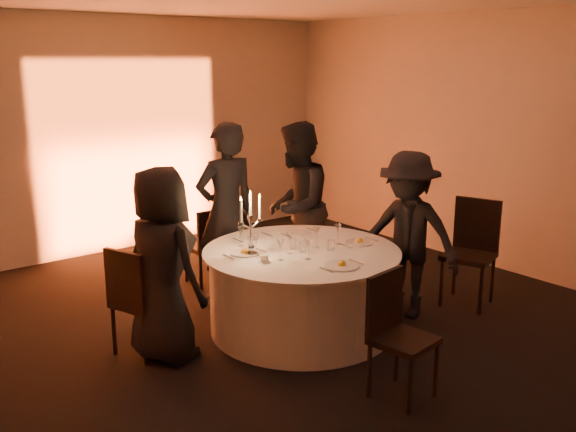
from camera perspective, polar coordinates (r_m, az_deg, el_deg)
floor at (r=6.09m, az=1.19°, el=-9.99°), size 7.00×7.00×0.00m
wall_back at (r=8.61m, az=-13.93°, el=7.06°), size 7.00×0.00×7.00m
wall_right at (r=7.90m, az=18.34°, el=6.17°), size 0.00×7.00×7.00m
uplighter_fixture at (r=8.63m, az=-12.53°, el=-2.69°), size 0.25×0.12×0.10m
banquet_table at (r=5.95m, az=1.21°, el=-6.60°), size 1.80×1.80×0.77m
chair_left at (r=5.54m, az=-13.41°, el=-6.92°), size 0.53×0.53×0.95m
chair_back_left at (r=7.13m, az=-7.07°, el=-2.34°), size 0.38×0.39×0.87m
chair_back_right at (r=7.44m, az=1.10°, el=-1.65°), size 0.52×0.52×0.85m
chair_right at (r=6.80m, az=16.04°, el=-2.51°), size 0.59×0.59×1.07m
chair_front at (r=4.87m, az=9.54°, el=-9.78°), size 0.46×0.46×0.94m
guest_left at (r=5.36m, az=-11.10°, el=-4.29°), size 0.68×0.89×1.63m
guest_back_left at (r=6.63m, az=-5.51°, el=0.37°), size 0.70×0.48×1.85m
guest_back_right at (r=6.92m, az=0.77°, el=0.88°), size 1.12×1.08×1.81m
guest_right at (r=6.27m, az=10.58°, el=-1.68°), size 0.91×1.19×1.62m
plate_left at (r=5.71m, az=-3.90°, el=-3.22°), size 0.35×0.25×0.08m
plate_back_left at (r=6.22m, az=-3.16°, el=-1.89°), size 0.36×0.28×0.01m
plate_back_right at (r=6.38m, az=0.96°, el=-1.47°), size 0.35×0.25×0.01m
plate_right at (r=6.07m, az=6.34°, el=-2.25°), size 0.36×0.26×0.08m
plate_front at (r=5.38m, az=4.79°, el=-4.35°), size 0.36×0.29×0.08m
coffee_cup at (r=5.48m, az=-2.12°, el=-3.83°), size 0.11×0.11×0.07m
candelabra at (r=5.64m, az=-3.33°, el=-1.48°), size 0.25×0.12×0.59m
wine_glass_a at (r=5.52m, az=1.82°, el=-2.52°), size 0.07×0.07×0.19m
wine_glass_b at (r=5.91m, az=-4.22°, el=-1.44°), size 0.07×0.07×0.19m
wine_glass_c at (r=5.50m, az=-0.68°, el=-2.58°), size 0.07×0.07×0.19m
wine_glass_d at (r=5.64m, az=-2.87°, el=-2.18°), size 0.07×0.07×0.19m
wine_glass_e at (r=5.68m, az=0.15°, el=-2.02°), size 0.07×0.07×0.19m
wine_glass_f at (r=5.87m, az=2.56°, el=-1.53°), size 0.07×0.07×0.19m
wine_glass_g at (r=5.98m, az=4.46°, el=-1.25°), size 0.07×0.07×0.19m
tumbler_a at (r=5.83m, az=3.84°, el=-2.58°), size 0.07×0.07×0.09m
tumbler_b at (r=5.76m, az=1.32°, el=-2.76°), size 0.07×0.07×0.09m
tumbler_c at (r=5.85m, az=0.41°, el=-2.49°), size 0.07×0.07×0.09m
tumbler_d at (r=5.95m, az=-3.32°, el=-2.25°), size 0.07×0.07×0.09m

